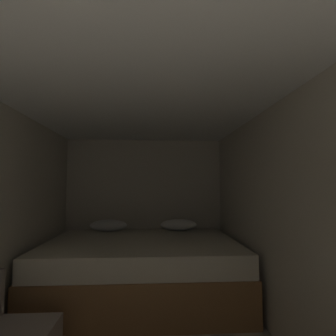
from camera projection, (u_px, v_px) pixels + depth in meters
The scene contains 4 objects.
wall_back at pixel (144, 206), 4.33m from camera, with size 2.57×0.05×2.13m, color beige.
wall_right at pixel (300, 227), 2.07m from camera, with size 0.05×4.66×2.13m, color beige.
ceiling_slab at pixel (137, 85), 2.06m from camera, with size 2.57×4.66×0.05m, color white.
bed at pixel (142, 268), 3.36m from camera, with size 2.35×1.73×0.88m.
Camera 1 is at (0.11, -0.40, 1.38)m, focal length 28.70 mm.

